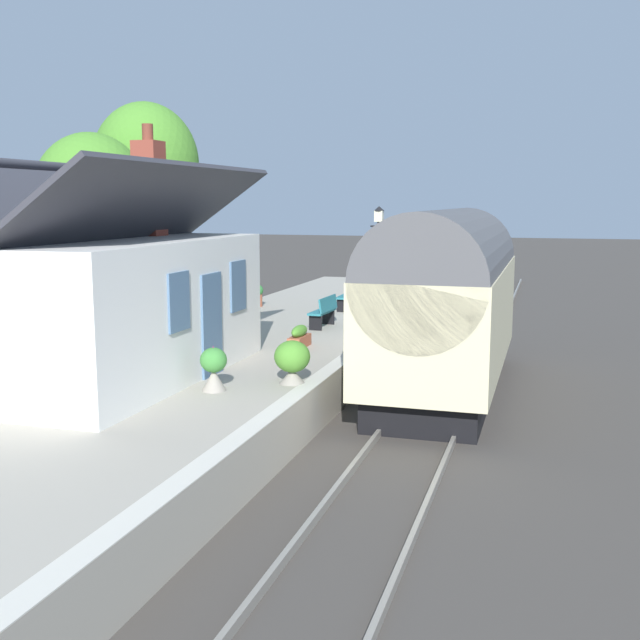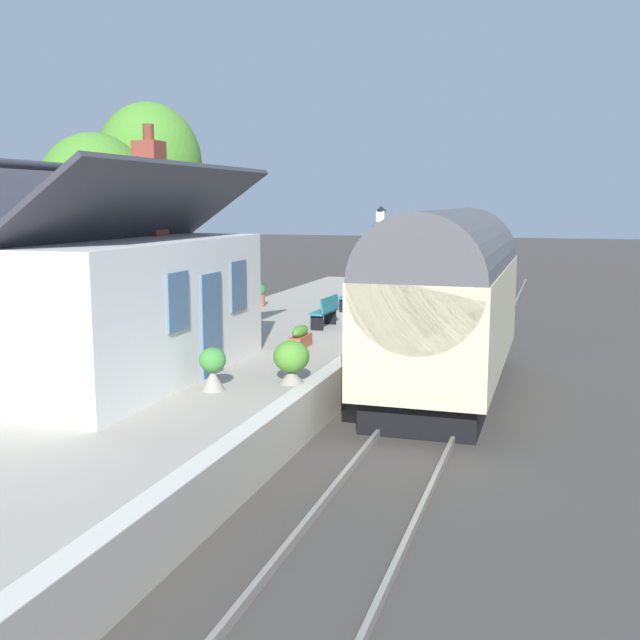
{
  "view_description": "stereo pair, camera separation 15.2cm",
  "coord_description": "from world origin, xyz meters",
  "px_view_note": "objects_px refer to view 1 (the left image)",
  "views": [
    {
      "loc": [
        -18.76,
        -3.23,
        4.5
      ],
      "look_at": [
        -3.11,
        1.5,
        1.97
      ],
      "focal_mm": 43.09,
      "sensor_mm": 36.0,
      "label": 1
    },
    {
      "loc": [
        -18.72,
        -3.37,
        4.5
      ],
      "look_at": [
        -3.11,
        1.5,
        1.97
      ],
      "focal_mm": 43.09,
      "sensor_mm": 36.0,
      "label": 2
    }
  ],
  "objects_px": {
    "planter_under_sign": "(214,369)",
    "planter_by_door": "(299,337)",
    "planter_edge_near": "(257,294)",
    "tree_distant": "(92,198)",
    "train": "(446,300)",
    "bench_near_building": "(384,281)",
    "tree_far_right": "(146,165)",
    "station_building": "(108,302)",
    "planter_edge_far": "(292,361)",
    "bench_mid_platform": "(324,311)",
    "bench_by_lamp": "(348,295)",
    "bench_platform_end": "(373,287)",
    "lamp_post_platform": "(379,241)"
  },
  "relations": [
    {
      "from": "train",
      "to": "planter_edge_far",
      "type": "distance_m",
      "value": 4.75
    },
    {
      "from": "bench_near_building",
      "to": "planter_by_door",
      "type": "bearing_deg",
      "value": -178.04
    },
    {
      "from": "tree_distant",
      "to": "station_building",
      "type": "bearing_deg",
      "value": -145.18
    },
    {
      "from": "tree_far_right",
      "to": "bench_near_building",
      "type": "bearing_deg",
      "value": -46.72
    },
    {
      "from": "train",
      "to": "planter_edge_far",
      "type": "height_order",
      "value": "train"
    },
    {
      "from": "train",
      "to": "bench_near_building",
      "type": "bearing_deg",
      "value": 18.9
    },
    {
      "from": "train",
      "to": "tree_far_right",
      "type": "xyz_separation_m",
      "value": [
        5.04,
        10.57,
        3.45
      ]
    },
    {
      "from": "train",
      "to": "tree_distant",
      "type": "relative_size",
      "value": 1.32
    },
    {
      "from": "planter_under_sign",
      "to": "planter_by_door",
      "type": "bearing_deg",
      "value": -2.29
    },
    {
      "from": "bench_near_building",
      "to": "planter_by_door",
      "type": "xyz_separation_m",
      "value": [
        -11.74,
        -0.4,
        -0.22
      ]
    },
    {
      "from": "bench_near_building",
      "to": "planter_by_door",
      "type": "distance_m",
      "value": 11.75
    },
    {
      "from": "planter_edge_near",
      "to": "tree_distant",
      "type": "xyz_separation_m",
      "value": [
        -4.42,
        3.37,
        3.2
      ]
    },
    {
      "from": "lamp_post_platform",
      "to": "bench_mid_platform",
      "type": "bearing_deg",
      "value": 139.26
    },
    {
      "from": "train",
      "to": "bench_platform_end",
      "type": "bearing_deg",
      "value": 22.96
    },
    {
      "from": "train",
      "to": "planter_edge_near",
      "type": "bearing_deg",
      "value": 49.21
    },
    {
      "from": "station_building",
      "to": "planter_edge_far",
      "type": "distance_m",
      "value": 3.94
    },
    {
      "from": "bench_platform_end",
      "to": "planter_by_door",
      "type": "bearing_deg",
      "value": -178.25
    },
    {
      "from": "bench_platform_end",
      "to": "bench_near_building",
      "type": "bearing_deg",
      "value": 2.76
    },
    {
      "from": "bench_mid_platform",
      "to": "planter_by_door",
      "type": "height_order",
      "value": "bench_mid_platform"
    },
    {
      "from": "bench_platform_end",
      "to": "tree_distant",
      "type": "relative_size",
      "value": 0.22
    },
    {
      "from": "train",
      "to": "bench_near_building",
      "type": "xyz_separation_m",
      "value": [
        11.33,
        3.88,
        -0.77
      ]
    },
    {
      "from": "planter_edge_near",
      "to": "planter_under_sign",
      "type": "relative_size",
      "value": 0.9
    },
    {
      "from": "station_building",
      "to": "planter_under_sign",
      "type": "bearing_deg",
      "value": -101.37
    },
    {
      "from": "planter_under_sign",
      "to": "planter_edge_far",
      "type": "relative_size",
      "value": 1.02
    },
    {
      "from": "bench_near_building",
      "to": "bench_by_lamp",
      "type": "height_order",
      "value": "same"
    },
    {
      "from": "bench_mid_platform",
      "to": "planter_under_sign",
      "type": "relative_size",
      "value": 1.63
    },
    {
      "from": "bench_near_building",
      "to": "bench_platform_end",
      "type": "xyz_separation_m",
      "value": [
        -2.45,
        -0.12,
        0.0
      ]
    },
    {
      "from": "planter_under_sign",
      "to": "planter_by_door",
      "type": "distance_m",
      "value": 4.58
    },
    {
      "from": "planter_edge_far",
      "to": "tree_far_right",
      "type": "relative_size",
      "value": 0.11
    },
    {
      "from": "planter_by_door",
      "to": "bench_by_lamp",
      "type": "bearing_deg",
      "value": 4.47
    },
    {
      "from": "bench_near_building",
      "to": "tree_distant",
      "type": "relative_size",
      "value": 0.22
    },
    {
      "from": "bench_near_building",
      "to": "bench_by_lamp",
      "type": "distance_m",
      "value": 5.04
    },
    {
      "from": "station_building",
      "to": "planter_edge_far",
      "type": "xyz_separation_m",
      "value": [
        0.47,
        -3.76,
        -1.06
      ]
    },
    {
      "from": "planter_edge_near",
      "to": "lamp_post_platform",
      "type": "distance_m",
      "value": 5.46
    },
    {
      "from": "tree_distant",
      "to": "tree_far_right",
      "type": "relative_size",
      "value": 0.84
    },
    {
      "from": "bench_platform_end",
      "to": "tree_far_right",
      "type": "distance_m",
      "value": 8.89
    },
    {
      "from": "bench_near_building",
      "to": "planter_edge_near",
      "type": "xyz_separation_m",
      "value": [
        -5.15,
        3.29,
        -0.06
      ]
    },
    {
      "from": "planter_edge_far",
      "to": "tree_distant",
      "type": "height_order",
      "value": "tree_distant"
    },
    {
      "from": "bench_mid_platform",
      "to": "planter_edge_near",
      "type": "xyz_separation_m",
      "value": [
        3.52,
        3.41,
        -0.06
      ]
    },
    {
      "from": "bench_platform_end",
      "to": "lamp_post_platform",
      "type": "relative_size",
      "value": 0.41
    },
    {
      "from": "station_building",
      "to": "lamp_post_platform",
      "type": "distance_m",
      "value": 9.36
    },
    {
      "from": "bench_platform_end",
      "to": "planter_edge_far",
      "type": "distance_m",
      "value": 12.94
    },
    {
      "from": "bench_mid_platform",
      "to": "bench_by_lamp",
      "type": "distance_m",
      "value": 3.64
    },
    {
      "from": "planter_by_door",
      "to": "planter_edge_near",
      "type": "bearing_deg",
      "value": 29.22
    },
    {
      "from": "train",
      "to": "tree_distant",
      "type": "height_order",
      "value": "tree_distant"
    },
    {
      "from": "planter_by_door",
      "to": "lamp_post_platform",
      "type": "xyz_separation_m",
      "value": [
        4.5,
        -0.96,
        2.13
      ]
    },
    {
      "from": "train",
      "to": "tree_distant",
      "type": "distance_m",
      "value": 10.94
    },
    {
      "from": "train",
      "to": "bench_mid_platform",
      "type": "xyz_separation_m",
      "value": [
        2.66,
        3.76,
        -0.77
      ]
    },
    {
      "from": "tree_distant",
      "to": "planter_edge_far",
      "type": "bearing_deg",
      "value": -125.44
    },
    {
      "from": "planter_edge_near",
      "to": "planter_by_door",
      "type": "xyz_separation_m",
      "value": [
        -6.59,
        -3.69,
        -0.15
      ]
    }
  ]
}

